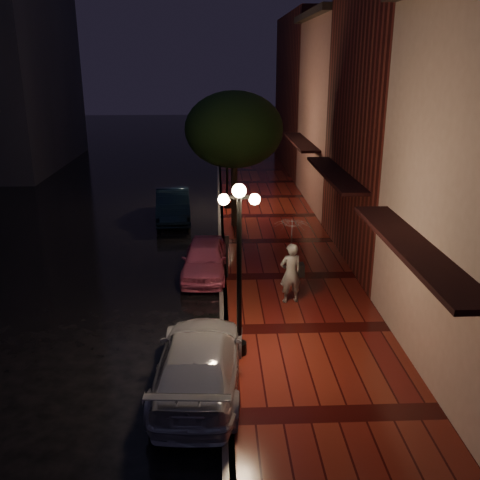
% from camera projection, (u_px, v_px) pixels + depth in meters
% --- Properties ---
extents(ground, '(120.00, 120.00, 0.00)m').
position_uv_depth(ground, '(223.00, 281.00, 18.09)').
color(ground, black).
rests_on(ground, ground).
extents(sidewalk, '(4.50, 60.00, 0.15)m').
position_uv_depth(sidewalk, '(289.00, 278.00, 18.16)').
color(sidewalk, '#4B0F0D').
rests_on(sidewalk, ground).
extents(curb, '(0.25, 60.00, 0.15)m').
position_uv_depth(curb, '(223.00, 279.00, 18.07)').
color(curb, '#595451').
rests_on(curb, ground).
extents(storefront_mid, '(5.00, 8.00, 11.00)m').
position_uv_depth(storefront_mid, '(422.00, 109.00, 18.53)').
color(storefront_mid, '#511914').
rests_on(storefront_mid, ground).
extents(storefront_far, '(5.00, 8.00, 9.00)m').
position_uv_depth(storefront_far, '(360.00, 116.00, 26.43)').
color(storefront_far, '#8C5951').
rests_on(storefront_far, ground).
extents(storefront_extra, '(5.00, 12.00, 10.00)m').
position_uv_depth(storefront_extra, '(323.00, 94.00, 35.74)').
color(storefront_extra, '#511914').
rests_on(storefront_extra, ground).
extents(streetlamp_near, '(0.96, 0.36, 4.31)m').
position_uv_depth(streetlamp_near, '(239.00, 261.00, 12.54)').
color(streetlamp_near, black).
rests_on(streetlamp_near, sidewalk).
extents(streetlamp_far, '(0.96, 0.36, 4.31)m').
position_uv_depth(streetlamp_far, '(227.00, 159.00, 25.81)').
color(streetlamp_far, black).
rests_on(streetlamp_far, sidewalk).
extents(street_tree, '(4.16, 4.16, 5.80)m').
position_uv_depth(street_tree, '(234.00, 132.00, 22.45)').
color(street_tree, black).
rests_on(street_tree, sidewalk).
extents(pink_car, '(1.67, 3.76, 1.26)m').
position_uv_depth(pink_car, '(205.00, 259.00, 18.35)').
color(pink_car, '#C85277').
rests_on(pink_car, ground).
extents(navy_car, '(1.88, 4.47, 1.43)m').
position_uv_depth(navy_car, '(173.00, 205.00, 24.86)').
color(navy_car, black).
rests_on(navy_car, ground).
extents(silver_car, '(2.20, 4.79, 1.36)m').
position_uv_depth(silver_car, '(199.00, 362.00, 11.95)').
color(silver_car, '#B7B8C0').
rests_on(silver_car, ground).
extents(woman_with_umbrella, '(1.08, 1.10, 2.59)m').
position_uv_depth(woman_with_umbrella, '(292.00, 248.00, 15.66)').
color(woman_with_umbrella, white).
rests_on(woman_with_umbrella, sidewalk).
extents(parking_meter, '(0.15, 0.12, 1.45)m').
position_uv_depth(parking_meter, '(227.00, 252.00, 17.77)').
color(parking_meter, black).
rests_on(parking_meter, sidewalk).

